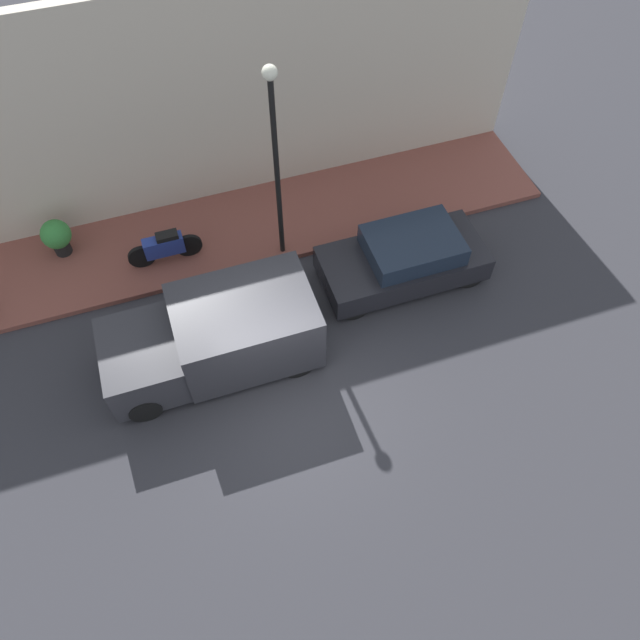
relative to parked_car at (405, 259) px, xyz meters
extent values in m
plane|color=#2D2D33|center=(-2.27, 3.55, -0.63)|extent=(60.00, 60.00, 0.00)
cube|color=brown|center=(2.68, 3.55, -0.56)|extent=(2.71, 16.16, 0.14)
cube|color=beige|center=(4.18, 3.55, 2.16)|extent=(0.30, 16.16, 5.57)
cube|color=black|center=(0.00, 0.05, -0.14)|extent=(1.76, 3.85, 0.64)
cube|color=#192333|center=(0.00, -0.14, 0.43)|extent=(1.55, 2.12, 0.49)
cylinder|color=black|center=(-0.76, 1.51, -0.31)|extent=(0.20, 0.63, 0.63)
cylinder|color=black|center=(0.76, 1.51, -0.31)|extent=(0.20, 0.63, 0.63)
cylinder|color=black|center=(-0.76, -1.41, -0.31)|extent=(0.20, 0.63, 0.63)
cylinder|color=black|center=(0.76, -1.41, -0.31)|extent=(0.20, 0.63, 0.63)
cube|color=#2D2D33|center=(-0.90, 4.04, 0.33)|extent=(2.04, 2.88, 1.54)
cube|color=#2D2D33|center=(-0.90, 6.25, 0.10)|extent=(1.94, 1.55, 1.08)
cube|color=#192333|center=(-0.90, 6.48, 0.40)|extent=(1.73, 0.85, 0.43)
cylinder|color=black|center=(-1.79, 6.44, -0.29)|extent=(0.22, 0.67, 0.67)
cylinder|color=black|center=(-0.01, 6.44, -0.29)|extent=(0.22, 0.67, 0.67)
cylinder|color=black|center=(-1.79, 3.19, -0.29)|extent=(0.22, 0.67, 0.67)
cylinder|color=black|center=(-0.01, 3.19, -0.29)|extent=(0.22, 0.67, 0.67)
cube|color=navy|center=(2.18, 5.27, 0.02)|extent=(0.30, 0.94, 0.47)
cube|color=black|center=(2.18, 5.14, 0.32)|extent=(0.27, 0.51, 0.12)
cylinder|color=black|center=(2.18, 5.83, -0.17)|extent=(0.10, 0.64, 0.64)
cylinder|color=black|center=(2.18, 4.70, -0.17)|extent=(0.10, 0.64, 0.64)
cylinder|color=black|center=(1.59, 2.53, 1.90)|extent=(0.12, 0.12, 4.77)
sphere|color=silver|center=(1.59, 2.53, 4.37)|extent=(0.31, 0.31, 0.31)
cylinder|color=black|center=(3.25, 7.64, -0.32)|extent=(0.40, 0.40, 0.34)
sphere|color=#337F38|center=(3.25, 7.64, 0.13)|extent=(0.71, 0.71, 0.71)
camera|label=1|loc=(-8.40, 4.91, 11.09)|focal=35.00mm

